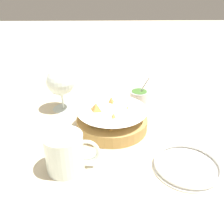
{
  "coord_description": "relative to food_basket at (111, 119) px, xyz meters",
  "views": [
    {
      "loc": [
        -0.03,
        -0.67,
        0.42
      ],
      "look_at": [
        -0.01,
        -0.02,
        0.06
      ],
      "focal_mm": 40.0,
      "sensor_mm": 36.0,
      "label": 1
    }
  ],
  "objects": [
    {
      "name": "beer_mug",
      "position": [
        -0.11,
        -0.18,
        0.01
      ],
      "size": [
        0.13,
        0.09,
        0.1
      ],
      "color": "silver",
      "rests_on": "ground_plane"
    },
    {
      "name": "side_plate",
      "position": [
        0.18,
        -0.19,
        -0.02
      ],
      "size": [
        0.17,
        0.17,
        0.01
      ],
      "color": "white",
      "rests_on": "ground_plane"
    },
    {
      "name": "sauce_cup",
      "position": [
        0.11,
        0.18,
        -0.01
      ],
      "size": [
        0.07,
        0.07,
        0.1
      ],
      "color": "#B7B7BC",
      "rests_on": "ground_plane"
    },
    {
      "name": "wine_glass",
      "position": [
        -0.17,
        0.13,
        0.07
      ],
      "size": [
        0.1,
        0.1,
        0.15
      ],
      "color": "silver",
      "rests_on": "ground_plane"
    },
    {
      "name": "food_basket",
      "position": [
        0.0,
        0.0,
        0.0
      ],
      "size": [
        0.22,
        0.22,
        0.09
      ],
      "color": "#B2894C",
      "rests_on": "ground_plane"
    },
    {
      "name": "ground_plane",
      "position": [
        0.02,
        0.02,
        -0.03
      ],
      "size": [
        4.0,
        4.0,
        0.0
      ],
      "primitive_type": "plane",
      "color": "beige"
    }
  ]
}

